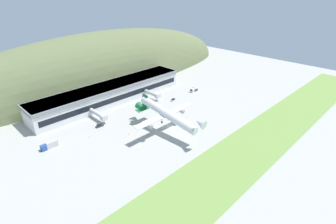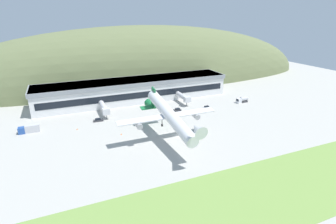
{
  "view_description": "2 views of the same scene",
  "coord_description": "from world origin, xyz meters",
  "px_view_note": "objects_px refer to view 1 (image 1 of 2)",
  "views": [
    {
      "loc": [
        -93.09,
        -90.69,
        73.33
      ],
      "look_at": [
        -5.76,
        -4.08,
        12.64
      ],
      "focal_mm": 28.0,
      "sensor_mm": 36.0,
      "label": 1
    },
    {
      "loc": [
        -42.45,
        -89.08,
        47.23
      ],
      "look_at": [
        -5.48,
        -1.47,
        11.6
      ],
      "focal_mm": 28.0,
      "sensor_mm": 36.0,
      "label": 2
    }
  ],
  "objects_px": {
    "service_car_2": "(154,106)",
    "fuel_truck": "(49,145)",
    "cargo_airplane": "(166,114)",
    "box_truck": "(194,89)",
    "terminal_building": "(111,92)",
    "traffic_cone_0": "(129,134)",
    "service_car_0": "(99,126)",
    "jetway_0": "(99,114)",
    "service_car_1": "(173,100)",
    "traffic_cone_1": "(89,137)",
    "jetway_1": "(153,94)"
  },
  "relations": [
    {
      "from": "fuel_truck",
      "to": "traffic_cone_1",
      "type": "height_order",
      "value": "fuel_truck"
    },
    {
      "from": "terminal_building",
      "to": "traffic_cone_0",
      "type": "xyz_separation_m",
      "value": [
        -18.62,
        -42.93,
        -6.71
      ]
    },
    {
      "from": "jetway_0",
      "to": "service_car_2",
      "type": "relative_size",
      "value": 3.83
    },
    {
      "from": "jetway_0",
      "to": "jetway_1",
      "type": "xyz_separation_m",
      "value": [
        43.92,
        0.97,
        -0.0
      ]
    },
    {
      "from": "jetway_0",
      "to": "cargo_airplane",
      "type": "relative_size",
      "value": 0.32
    },
    {
      "from": "service_car_1",
      "to": "service_car_2",
      "type": "xyz_separation_m",
      "value": [
        -16.22,
        2.49,
        0.04
      ]
    },
    {
      "from": "service_car_2",
      "to": "box_truck",
      "type": "xyz_separation_m",
      "value": [
        39.94,
        -1.58,
        0.91
      ]
    },
    {
      "from": "terminal_building",
      "to": "box_truck",
      "type": "relative_size",
      "value": 15.86
    },
    {
      "from": "cargo_airplane",
      "to": "jetway_1",
      "type": "bearing_deg",
      "value": 56.77
    },
    {
      "from": "cargo_airplane",
      "to": "service_car_0",
      "type": "height_order",
      "value": "cargo_airplane"
    },
    {
      "from": "terminal_building",
      "to": "service_car_0",
      "type": "relative_size",
      "value": 24.18
    },
    {
      "from": "box_truck",
      "to": "service_car_2",
      "type": "bearing_deg",
      "value": 177.74
    },
    {
      "from": "terminal_building",
      "to": "jetway_0",
      "type": "relative_size",
      "value": 7.02
    },
    {
      "from": "service_car_0",
      "to": "fuel_truck",
      "type": "relative_size",
      "value": 0.55
    },
    {
      "from": "jetway_0",
      "to": "traffic_cone_0",
      "type": "bearing_deg",
      "value": -84.6
    },
    {
      "from": "cargo_airplane",
      "to": "box_truck",
      "type": "relative_size",
      "value": 7.13
    },
    {
      "from": "service_car_0",
      "to": "service_car_2",
      "type": "bearing_deg",
      "value": -2.44
    },
    {
      "from": "terminal_building",
      "to": "service_car_0",
      "type": "xyz_separation_m",
      "value": [
        -25.14,
        -24.55,
        -6.37
      ]
    },
    {
      "from": "traffic_cone_1",
      "to": "service_car_1",
      "type": "bearing_deg",
      "value": 1.52
    },
    {
      "from": "jetway_0",
      "to": "box_truck",
      "type": "distance_m",
      "value": 76.49
    },
    {
      "from": "cargo_airplane",
      "to": "traffic_cone_1",
      "type": "distance_m",
      "value": 42.61
    },
    {
      "from": "jetway_0",
      "to": "service_car_1",
      "type": "xyz_separation_m",
      "value": [
        52.08,
        -10.86,
        -3.39
      ]
    },
    {
      "from": "service_car_0",
      "to": "service_car_1",
      "type": "height_order",
      "value": "service_car_0"
    },
    {
      "from": "box_truck",
      "to": "traffic_cone_1",
      "type": "bearing_deg",
      "value": -178.3
    },
    {
      "from": "terminal_building",
      "to": "traffic_cone_0",
      "type": "relative_size",
      "value": 189.31
    },
    {
      "from": "service_car_1",
      "to": "service_car_2",
      "type": "relative_size",
      "value": 1.06
    },
    {
      "from": "service_car_2",
      "to": "fuel_truck",
      "type": "height_order",
      "value": "fuel_truck"
    },
    {
      "from": "service_car_0",
      "to": "traffic_cone_1",
      "type": "relative_size",
      "value": 7.83
    },
    {
      "from": "traffic_cone_0",
      "to": "jetway_1",
      "type": "bearing_deg",
      "value": 32.05
    },
    {
      "from": "service_car_2",
      "to": "service_car_0",
      "type": "bearing_deg",
      "value": 177.56
    },
    {
      "from": "cargo_airplane",
      "to": "service_car_2",
      "type": "bearing_deg",
      "value": 59.51
    },
    {
      "from": "terminal_building",
      "to": "traffic_cone_0",
      "type": "distance_m",
      "value": 47.27
    },
    {
      "from": "terminal_building",
      "to": "traffic_cone_0",
      "type": "height_order",
      "value": "terminal_building"
    },
    {
      "from": "service_car_2",
      "to": "fuel_truck",
      "type": "bearing_deg",
      "value": 179.48
    },
    {
      "from": "fuel_truck",
      "to": "jetway_1",
      "type": "bearing_deg",
      "value": 6.47
    },
    {
      "from": "jetway_1",
      "to": "terminal_building",
      "type": "bearing_deg",
      "value": 143.6
    },
    {
      "from": "cargo_airplane",
      "to": "traffic_cone_0",
      "type": "distance_m",
      "value": 23.15
    },
    {
      "from": "service_car_1",
      "to": "traffic_cone_0",
      "type": "distance_m",
      "value": 51.71
    },
    {
      "from": "jetway_1",
      "to": "service_car_2",
      "type": "bearing_deg",
      "value": -130.78
    },
    {
      "from": "cargo_airplane",
      "to": "box_truck",
      "type": "height_order",
      "value": "cargo_airplane"
    },
    {
      "from": "cargo_airplane",
      "to": "service_car_0",
      "type": "bearing_deg",
      "value": 126.36
    },
    {
      "from": "service_car_1",
      "to": "jetway_1",
      "type": "bearing_deg",
      "value": 124.62
    },
    {
      "from": "jetway_0",
      "to": "fuel_truck",
      "type": "distance_m",
      "value": 33.99
    },
    {
      "from": "service_car_2",
      "to": "box_truck",
      "type": "distance_m",
      "value": 39.98
    },
    {
      "from": "service_car_2",
      "to": "traffic_cone_0",
      "type": "bearing_deg",
      "value": -153.53
    },
    {
      "from": "terminal_building",
      "to": "cargo_airplane",
      "type": "height_order",
      "value": "cargo_airplane"
    },
    {
      "from": "jetway_1",
      "to": "service_car_2",
      "type": "relative_size",
      "value": 3.38
    },
    {
      "from": "jetway_1",
      "to": "box_truck",
      "type": "bearing_deg",
      "value": -18.91
    },
    {
      "from": "jetway_0",
      "to": "traffic_cone_1",
      "type": "bearing_deg",
      "value": -138.36
    },
    {
      "from": "fuel_truck",
      "to": "traffic_cone_1",
      "type": "relative_size",
      "value": 14.22
    }
  ]
}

